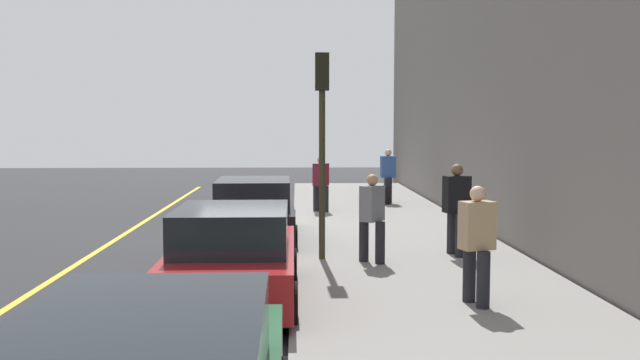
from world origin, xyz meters
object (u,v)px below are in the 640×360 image
Objects in this scene: parked_car_red at (233,257)px; pedestrian_burgundy_coat at (321,182)px; parked_car_black at (254,212)px; pedestrian_grey_coat at (372,216)px; pedestrian_blue_coat at (388,174)px; pedestrian_tan_coat at (477,242)px; traffic_light_pole at (322,119)px; pedestrian_black_coat at (456,207)px; rolling_suitcase at (385,196)px.

pedestrian_burgundy_coat reaches higher than parked_car_red.
pedestrian_burgundy_coat is at bearing -18.57° from parked_car_black.
pedestrian_grey_coat is 10.14m from pedestrian_blue_coat.
parked_car_black is 2.37× the size of pedestrian_blue_coat.
pedestrian_burgundy_coat is at bearing 9.61° from pedestrian_tan_coat.
pedestrian_grey_coat is (-2.78, -2.36, 0.28)m from parked_car_black.
pedestrian_burgundy_coat is (7.76, 0.69, -0.01)m from pedestrian_grey_coat.
pedestrian_tan_coat is at bearing -149.64° from traffic_light_pole.
pedestrian_grey_coat is 0.93× the size of pedestrian_blue_coat.
pedestrian_tan_coat is (-3.79, 0.58, -0.05)m from pedestrian_black_coat.
pedestrian_black_coat is at bearing -178.20° from rolling_suitcase.
pedestrian_black_coat reaches higher than parked_car_black.
pedestrian_grey_coat is at bearing 110.99° from pedestrian_black_coat.
traffic_light_pole is (-9.60, 2.52, 1.73)m from pedestrian_blue_coat.
pedestrian_tan_coat is 4.46m from traffic_light_pole.
pedestrian_grey_coat is at bearing -174.94° from pedestrian_burgundy_coat.
parked_car_red is at bearing -179.79° from parked_car_black.
pedestrian_burgundy_coat is 1.83× the size of rolling_suitcase.
pedestrian_tan_coat reaches higher than parked_car_red.
rolling_suitcase is at bearing -1.35° from pedestrian_tan_coat.
pedestrian_blue_coat reaches higher than parked_car_red.
pedestrian_black_coat is at bearing -179.22° from pedestrian_blue_coat.
pedestrian_tan_coat is 1.04× the size of pedestrian_burgundy_coat.
parked_car_black is at bearing 30.80° from pedestrian_tan_coat.
traffic_light_pole reaches higher than pedestrian_blue_coat.
pedestrian_tan_coat is 0.44× the size of traffic_light_pole.
traffic_light_pole is (2.99, -1.43, 2.07)m from parked_car_red.
parked_car_red is 2.33× the size of pedestrian_blue_coat.
pedestrian_black_coat is 2.01× the size of rolling_suitcase.
parked_car_red is 12.76m from rolling_suitcase.
pedestrian_black_coat reaches higher than pedestrian_tan_coat.
rolling_suitcase is (6.83, -3.82, -0.33)m from parked_car_black.
pedestrian_blue_coat is (10.01, -1.61, 0.06)m from pedestrian_grey_coat.
pedestrian_blue_coat is 0.45× the size of traffic_light_pole.
pedestrian_burgundy_coat is 3.21m from pedestrian_blue_coat.
pedestrian_black_coat is 3.17m from traffic_light_pole.
parked_car_black is 4.68× the size of rolling_suitcase.
pedestrian_black_coat is at bearing -8.72° from pedestrian_tan_coat.
parked_car_black is 2.33× the size of pedestrian_black_coat.
parked_car_black reaches higher than rolling_suitcase.
traffic_light_pole is at bearing -25.52° from parked_car_red.
traffic_light_pole is (-0.25, 2.65, 1.71)m from pedestrian_black_coat.
parked_car_red is 2.43× the size of pedestrian_tan_coat.
pedestrian_black_coat reaches higher than pedestrian_burgundy_coat.
pedestrian_grey_coat is at bearing 171.40° from rolling_suitcase.
traffic_light_pole is at bearing 65.69° from pedestrian_grey_coat.
pedestrian_grey_coat reaches higher than parked_car_red.
parked_car_red is at bearing 162.57° from pedestrian_blue_coat.
pedestrian_burgundy_coat is at bearing 130.71° from rolling_suitcase.
parked_car_red is 2.30× the size of pedestrian_black_coat.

